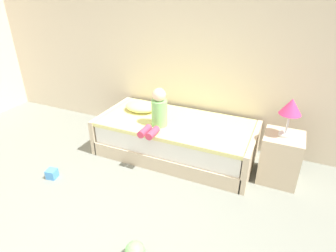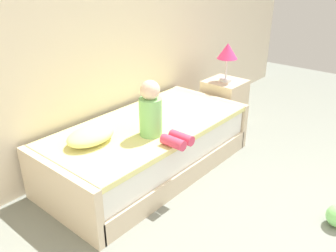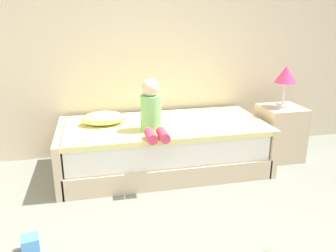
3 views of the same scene
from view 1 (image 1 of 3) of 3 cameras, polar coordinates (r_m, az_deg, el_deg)
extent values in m
cube|color=beige|center=(3.96, 6.59, 16.67)|extent=(7.20, 0.10, 2.90)
cube|color=beige|center=(3.95, 1.49, -4.30)|extent=(2.00, 1.00, 0.20)
cube|color=white|center=(3.84, 1.53, -1.43)|extent=(1.94, 0.94, 0.25)
cube|color=#E5E08C|center=(3.77, 1.56, 0.57)|extent=(1.98, 0.98, 0.05)
cube|color=beige|center=(4.32, -11.05, 0.38)|extent=(0.07, 1.00, 0.50)
cube|color=beige|center=(3.66, 16.46, -5.54)|extent=(0.07, 1.00, 0.50)
cube|color=beige|center=(3.62, 21.68, -5.97)|extent=(0.44, 0.44, 0.60)
cylinder|color=silver|center=(3.47, 22.56, -1.59)|extent=(0.15, 0.15, 0.03)
cylinder|color=silver|center=(3.41, 22.96, 0.40)|extent=(0.02, 0.02, 0.24)
cone|color=#E5387A|center=(3.33, 23.60, 3.63)|extent=(0.24, 0.24, 0.18)
cylinder|color=#7FC672|center=(3.59, -1.75, 2.62)|extent=(0.20, 0.20, 0.34)
sphere|color=beige|center=(3.50, -1.80, 6.30)|extent=(0.17, 0.17, 0.17)
cylinder|color=#D83F60|center=(3.43, -4.72, -1.03)|extent=(0.09, 0.22, 0.09)
cylinder|color=#D83F60|center=(3.38, -3.09, -1.39)|extent=(0.09, 0.22, 0.09)
ellipsoid|color=#F2E58C|center=(4.05, -5.66, 3.83)|extent=(0.44, 0.30, 0.13)
sphere|color=#7FD872|center=(2.68, -6.66, -23.78)|extent=(0.18, 0.18, 0.18)
cube|color=#4C99E5|center=(3.79, -22.35, -8.89)|extent=(0.13, 0.13, 0.11)
camera|label=2|loc=(3.64, -51.47, 13.12)|focal=37.69mm
camera|label=3|loc=(2.06, -63.97, -6.63)|focal=36.02mm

